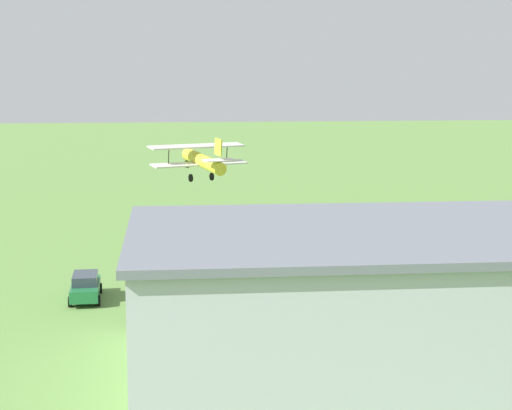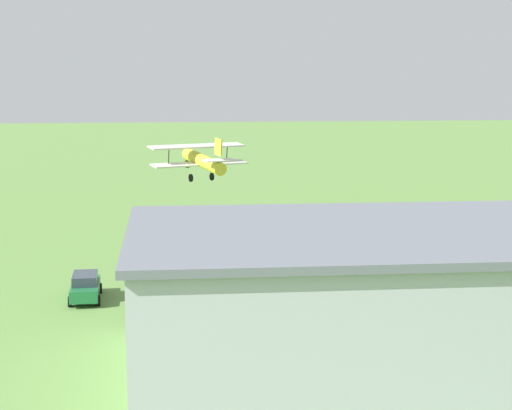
{
  "view_description": "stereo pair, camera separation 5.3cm",
  "coord_description": "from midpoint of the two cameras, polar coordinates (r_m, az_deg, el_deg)",
  "views": [
    {
      "loc": [
        9.55,
        74.65,
        13.5
      ],
      "look_at": [
        1.41,
        14.09,
        4.48
      ],
      "focal_mm": 59.59,
      "sensor_mm": 36.0,
      "label": 1
    },
    {
      "loc": [
        9.5,
        74.65,
        13.5
      ],
      "look_at": [
        1.41,
        14.09,
        4.48
      ],
      "focal_mm": 59.59,
      "sensor_mm": 36.0,
      "label": 2
    }
  ],
  "objects": [
    {
      "name": "ground_plane",
      "position": [
        76.46,
        -0.38,
        -1.77
      ],
      "size": [
        400.0,
        400.0,
        0.0
      ],
      "primitive_type": "plane",
      "color": "#608C42"
    },
    {
      "name": "hangar",
      "position": [
        40.62,
        11.26,
        -6.14
      ],
      "size": [
        27.96,
        16.42,
        6.81
      ],
      "color": "#B7BCC6",
      "rests_on": "ground_plane"
    },
    {
      "name": "biplane",
      "position": [
        69.24,
        -3.67,
        3.06
      ],
      "size": [
        8.38,
        7.15,
        3.72
      ],
      "color": "yellow"
    },
    {
      "name": "car_white",
      "position": [
        58.19,
        10.04,
        -4.28
      ],
      "size": [
        2.07,
        4.09,
        1.67
      ],
      "color": "white",
      "rests_on": "ground_plane"
    },
    {
      "name": "car_red",
      "position": [
        53.64,
        -4.41,
        -5.29
      ],
      "size": [
        2.49,
        4.67,
        1.58
      ],
      "color": "red",
      "rests_on": "ground_plane"
    },
    {
      "name": "car_green",
      "position": [
        53.76,
        -11.41,
        -5.37
      ],
      "size": [
        1.95,
        4.61,
        1.65
      ],
      "color": "#1E6B38",
      "rests_on": "ground_plane"
    },
    {
      "name": "person_near_hangar_door",
      "position": [
        58.6,
        13.32,
        -4.32
      ],
      "size": [
        0.47,
        0.47,
        1.66
      ],
      "color": "orange",
      "rests_on": "ground_plane"
    },
    {
      "name": "person_beside_truck",
      "position": [
        60.92,
        6.52,
        -3.67
      ],
      "size": [
        0.4,
        0.4,
        1.64
      ],
      "color": "#72338C",
      "rests_on": "ground_plane"
    },
    {
      "name": "person_crossing_taxiway",
      "position": [
        57.67,
        -2.66,
        -4.28
      ],
      "size": [
        0.42,
        0.42,
        1.7
      ],
      "color": "#B23333",
      "rests_on": "ground_plane"
    }
  ]
}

